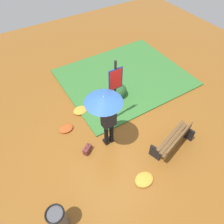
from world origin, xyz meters
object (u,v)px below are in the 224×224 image
(person_with_umbrella, at_px, (106,109))
(park_bench, at_px, (174,140))
(handbag, at_px, (87,149))
(trash_bin, at_px, (58,219))
(info_sign_post, at_px, (115,86))

(person_with_umbrella, distance_m, park_bench, 2.27)
(handbag, bearing_deg, person_with_umbrella, 175.22)
(park_bench, bearing_deg, trash_bin, 3.66)
(park_bench, xyz_separation_m, trash_bin, (3.65, 0.23, 0.02))
(handbag, distance_m, trash_bin, 2.06)
(trash_bin, bearing_deg, park_bench, -176.34)
(info_sign_post, bearing_deg, park_bench, 113.93)
(info_sign_post, bearing_deg, handbag, 25.96)
(person_with_umbrella, height_order, trash_bin, person_with_umbrella)
(info_sign_post, relative_size, handbag, 6.22)
(park_bench, relative_size, trash_bin, 1.73)
(person_with_umbrella, relative_size, info_sign_post, 0.89)
(handbag, bearing_deg, info_sign_post, -154.04)
(handbag, distance_m, park_bench, 2.54)
(handbag, xyz_separation_m, park_bench, (-2.22, 1.21, 0.28))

